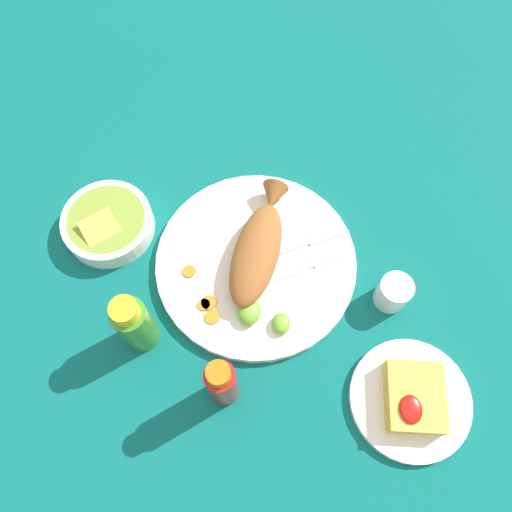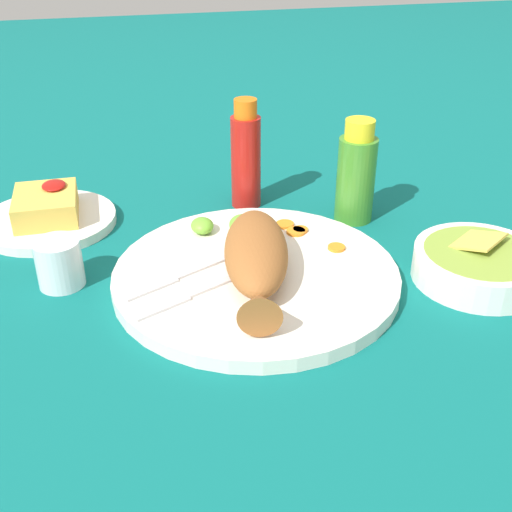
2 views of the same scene
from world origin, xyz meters
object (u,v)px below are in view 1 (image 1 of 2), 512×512
fried_fish (258,248)px  hot_sauce_bottle_red (222,383)px  fork_far (308,266)px  salt_cup (393,293)px  fork_near (303,243)px  guacamole_bowl (108,223)px  main_plate (256,263)px  side_plate_fries (410,399)px  hot_sauce_bottle_green (135,324)px

fried_fish → hot_sauce_bottle_red: size_ratio=1.49×
fork_far → salt_cup: size_ratio=2.85×
fork_near → guacamole_bowl: bearing=152.2°
fork_far → salt_cup: (0.05, 0.14, 0.01)m
main_plate → fork_near: 0.09m
hot_sauce_bottle_red → side_plate_fries: size_ratio=0.86×
fried_fish → side_plate_fries: size_ratio=1.28×
main_plate → side_plate_fries: size_ratio=1.84×
fork_far → hot_sauce_bottle_red: size_ratio=1.04×
fork_near → salt_cup: size_ratio=2.88×
guacamole_bowl → fork_near: bearing=86.7°
main_plate → fork_near: size_ratio=2.05×
salt_cup → fork_near: bearing=-120.4°
salt_cup → side_plate_fries: salt_cup is taller
main_plate → guacamole_bowl: 0.28m
fried_fish → salt_cup: (0.07, 0.23, -0.02)m
fork_near → hot_sauce_bottle_red: size_ratio=1.05×
main_plate → hot_sauce_bottle_red: hot_sauce_bottle_red is taller
salt_cup → side_plate_fries: 0.17m
hot_sauce_bottle_red → side_plate_fries: hot_sauce_bottle_red is taller
side_plate_fries → guacamole_bowl: size_ratio=1.19×
main_plate → fried_fish: bearing=168.1°
salt_cup → guacamole_bowl: (-0.11, -0.51, -0.00)m
fried_fish → hot_sauce_bottle_red: 0.24m
hot_sauce_bottle_red → salt_cup: 0.33m
fork_far → guacamole_bowl: size_ratio=1.06×
hot_sauce_bottle_green → salt_cup: (-0.09, 0.42, -0.04)m
hot_sauce_bottle_red → salt_cup: (-0.17, 0.27, -0.05)m
fried_fish → side_plate_fries: 0.35m
fork_near → hot_sauce_bottle_green: hot_sauce_bottle_green is taller
main_plate → fried_fish: size_ratio=1.44×
hot_sauce_bottle_green → guacamole_bowl: 0.22m
guacamole_bowl → hot_sauce_bottle_green: bearing=24.5°
side_plate_fries → salt_cup: bearing=-172.6°
fried_fish → fork_far: bearing=89.9°
fork_near → fork_far: same height
fork_far → hot_sauce_bottle_red: (0.22, -0.13, 0.06)m
fork_near → salt_cup: 0.18m
guacamole_bowl → main_plate: bearing=78.0°
guacamole_bowl → fried_fish: bearing=80.7°
fried_fish → guacamole_bowl: size_ratio=1.52×
main_plate → fried_fish: fried_fish is taller
main_plate → salt_cup: size_ratio=5.89×
salt_cup → main_plate: bearing=-102.5°
hot_sauce_bottle_red → guacamole_bowl: 0.37m
hot_sauce_bottle_green → fork_near: bearing=123.8°
main_plate → hot_sauce_bottle_red: bearing=-9.7°
main_plate → fork_near: fork_near is taller
fork_far → hot_sauce_bottle_red: hot_sauce_bottle_red is taller
main_plate → hot_sauce_bottle_green: bearing=-52.4°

